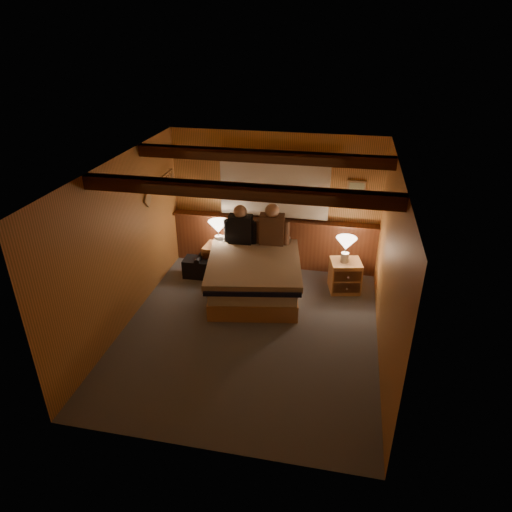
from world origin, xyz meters
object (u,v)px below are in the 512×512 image
(bed, at_px, (254,274))
(lamp_left, at_px, (218,228))
(nightstand_left, at_px, (218,259))
(person_right, at_px, (272,227))
(person_left, at_px, (240,227))
(duffel_bag, at_px, (200,267))
(lamp_right, at_px, (346,245))
(nightstand_right, at_px, (345,276))

(bed, bearing_deg, lamp_left, 131.64)
(nightstand_left, xyz_separation_m, person_right, (0.94, 0.05, 0.67))
(person_right, bearing_deg, person_left, -176.97)
(lamp_left, bearing_deg, duffel_bag, -137.24)
(person_right, bearing_deg, duffel_bag, -171.62)
(bed, height_order, lamp_left, lamp_left)
(lamp_right, height_order, person_right, person_right)
(bed, bearing_deg, duffel_bag, 152.26)
(bed, xyz_separation_m, person_right, (0.18, 0.59, 0.59))
(nightstand_right, xyz_separation_m, person_left, (-1.79, 0.17, 0.64))
(lamp_left, height_order, person_right, person_right)
(person_right, bearing_deg, bed, -110.82)
(lamp_left, bearing_deg, person_left, -8.83)
(lamp_right, relative_size, person_left, 0.62)
(duffel_bag, bearing_deg, bed, -19.36)
(nightstand_right, bearing_deg, person_right, 157.37)
(nightstand_right, bearing_deg, lamp_left, 161.84)
(nightstand_left, height_order, person_left, person_left)
(nightstand_left, xyz_separation_m, person_left, (0.41, -0.02, 0.65))
(duffel_bag, bearing_deg, person_left, 14.53)
(bed, xyz_separation_m, duffel_bag, (-1.03, 0.33, -0.16))
(lamp_right, distance_m, duffel_bag, 2.53)
(bed, distance_m, nightstand_right, 1.49)
(nightstand_right, distance_m, duffel_bag, 2.48)
(nightstand_right, distance_m, lamp_left, 2.28)
(nightstand_right, height_order, lamp_left, lamp_left)
(lamp_right, height_order, duffel_bag, lamp_right)
(nightstand_left, bearing_deg, lamp_right, -0.35)
(nightstand_right, xyz_separation_m, lamp_left, (-2.19, 0.24, 0.56))
(person_left, bearing_deg, bed, -59.22)
(bed, height_order, lamp_right, lamp_right)
(nightstand_left, relative_size, duffel_bag, 0.91)
(person_right, bearing_deg, lamp_left, 176.19)
(lamp_left, height_order, duffel_bag, lamp_left)
(lamp_left, distance_m, person_right, 0.94)
(nightstand_right, distance_m, lamp_right, 0.56)
(nightstand_right, bearing_deg, bed, -178.17)
(person_right, bearing_deg, nightstand_left, 179.02)
(nightstand_left, distance_m, lamp_left, 0.57)
(person_right, height_order, duffel_bag, person_right)
(bed, bearing_deg, person_right, 63.01)
(nightstand_left, distance_m, nightstand_right, 2.21)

